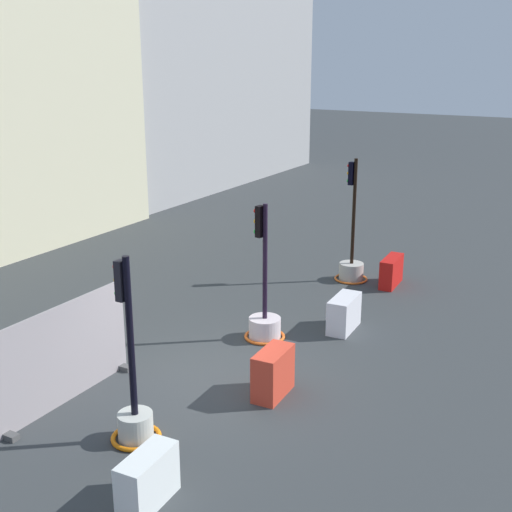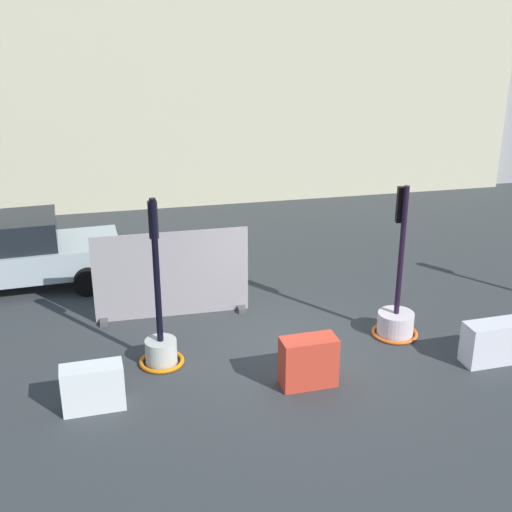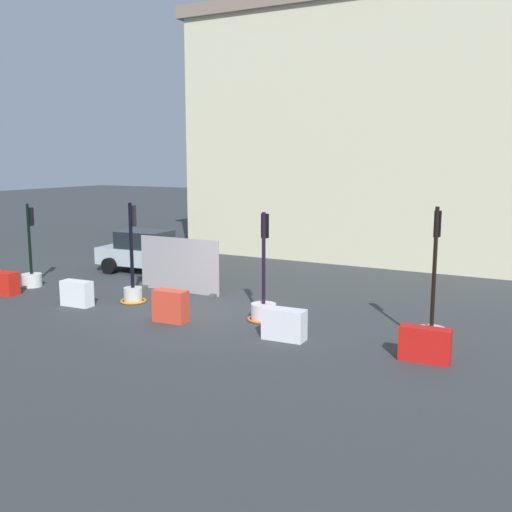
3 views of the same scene
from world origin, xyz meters
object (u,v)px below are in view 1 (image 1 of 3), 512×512
Objects in this scene: traffic_light_2 at (264,318)px; traffic_light_3 at (351,263)px; construction_barrier_1 at (148,479)px; construction_barrier_3 at (344,313)px; construction_barrier_4 at (391,271)px; traffic_light_1 at (134,408)px; construction_barrier_2 at (273,373)px.

traffic_light_2 is 0.90× the size of traffic_light_3.
construction_barrier_3 is at bearing -0.12° from construction_barrier_1.
traffic_light_3 is at bearing 95.48° from construction_barrier_4.
traffic_light_3 is (9.28, -0.06, -0.08)m from traffic_light_1.
construction_barrier_1 is at bearing -179.81° from construction_barrier_4.
traffic_light_1 reaches higher than traffic_light_2.
construction_barrier_2 is at bearing -170.08° from traffic_light_3.
construction_barrier_1 is at bearing -167.02° from traffic_light_2.
construction_barrier_2 is at bearing -27.56° from traffic_light_1.
traffic_light_3 is 3.45× the size of construction_barrier_2.
construction_barrier_4 is at bearing -15.24° from traffic_light_2.
construction_barrier_3 is 0.96× the size of construction_barrier_4.
construction_barrier_1 reaches higher than construction_barrier_4.
construction_barrier_3 is at bearing -179.18° from construction_barrier_4.
traffic_light_2 is (4.61, 0.13, -0.09)m from traffic_light_1.
traffic_light_2 is 3.10× the size of construction_barrier_2.
traffic_light_3 reaches higher than construction_barrier_1.
traffic_light_3 is 3.34× the size of construction_barrier_1.
construction_barrier_1 is (-1.20, -1.21, -0.17)m from traffic_light_1.
construction_barrier_4 is (0.11, -1.12, -0.09)m from traffic_light_3.
construction_barrier_3 is (-3.37, -1.17, -0.09)m from traffic_light_3.
construction_barrier_4 is (9.39, -1.18, -0.17)m from traffic_light_1.
construction_barrier_1 is at bearing 179.88° from construction_barrier_3.
traffic_light_3 is 1.13m from construction_barrier_4.
traffic_light_2 reaches higher than construction_barrier_2.
traffic_light_1 is 3.20× the size of construction_barrier_2.
construction_barrier_2 is (-2.19, -1.39, -0.03)m from traffic_light_2.
construction_barrier_2 is at bearing -179.31° from construction_barrier_4.
traffic_light_1 reaches higher than construction_barrier_1.
construction_barrier_2 is 3.50m from construction_barrier_3.
traffic_light_1 is 1.71m from construction_barrier_1.
traffic_light_2 is 4.96m from construction_barrier_4.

